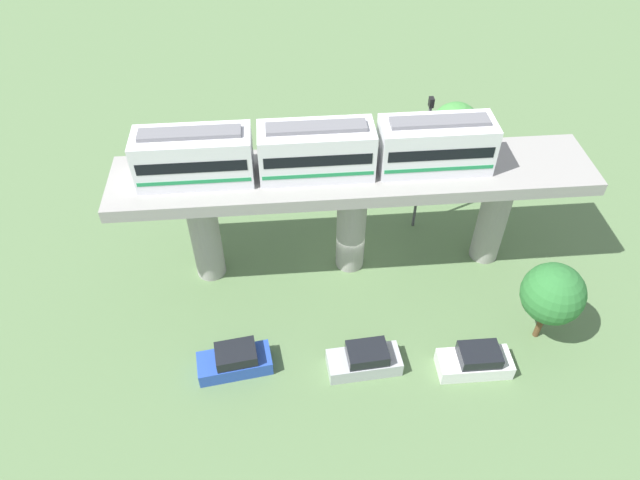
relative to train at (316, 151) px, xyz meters
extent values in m
plane|color=#5B7A4C|center=(0.00, 2.24, -9.46)|extent=(120.00, 120.00, 0.00)
cylinder|color=#999691|center=(0.00, -7.14, -5.89)|extent=(1.90, 1.90, 7.12)
cylinder|color=#999691|center=(0.00, 2.24, -5.89)|extent=(1.90, 1.90, 7.12)
cylinder|color=#999691|center=(0.00, 11.62, -5.89)|extent=(1.90, 1.90, 7.12)
cube|color=#999691|center=(0.00, 2.24, -1.93)|extent=(5.20, 28.85, 0.80)
cube|color=white|center=(0.00, -6.95, -0.03)|extent=(2.60, 6.60, 3.00)
cube|color=black|center=(0.00, -6.95, 0.22)|extent=(2.64, 6.07, 0.70)
cube|color=#1E8C4C|center=(0.00, -6.95, -0.78)|extent=(2.64, 6.34, 0.24)
cube|color=slate|center=(0.00, -6.95, 1.59)|extent=(1.10, 5.61, 0.24)
cube|color=white|center=(0.00, 0.00, -0.03)|extent=(2.60, 6.60, 3.00)
cube|color=black|center=(0.00, 0.00, 0.22)|extent=(2.64, 6.07, 0.70)
cube|color=#1E8C4C|center=(0.00, 0.00, -0.78)|extent=(2.64, 6.34, 0.24)
cube|color=slate|center=(0.00, 0.00, 1.59)|extent=(1.10, 5.61, 0.24)
cube|color=white|center=(0.00, 6.95, -0.03)|extent=(2.60, 6.60, 3.00)
cube|color=black|center=(0.00, 6.95, 0.22)|extent=(2.64, 6.07, 0.70)
cube|color=#1E8C4C|center=(0.00, 6.95, -0.78)|extent=(2.64, 6.34, 0.24)
cube|color=slate|center=(0.00, 6.95, 1.59)|extent=(1.10, 5.61, 0.24)
cube|color=white|center=(9.10, 8.35, -8.96)|extent=(1.83, 4.21, 1.00)
cube|color=black|center=(9.10, 8.50, -8.08)|extent=(1.65, 2.31, 0.76)
cube|color=#B2B5BA|center=(8.47, 2.04, -8.96)|extent=(2.09, 4.31, 1.00)
cube|color=black|center=(8.47, 2.19, -8.08)|extent=(1.80, 2.41, 0.76)
cube|color=#284CB7|center=(7.89, -5.39, -8.96)|extent=(2.34, 4.40, 1.00)
cube|color=black|center=(7.89, -5.24, -8.08)|extent=(1.93, 2.50, 0.76)
cylinder|color=brown|center=(7.04, 12.85, -8.03)|extent=(0.36, 0.36, 2.86)
sphere|color=#2D7233|center=(7.04, 12.85, -5.61)|extent=(3.60, 3.60, 3.60)
cylinder|color=brown|center=(-10.99, 11.93, -8.36)|extent=(0.36, 0.36, 2.20)
sphere|color=#479342|center=(-10.99, 11.93, -6.17)|extent=(3.95, 3.95, 3.95)
cylinder|color=#4C4C51|center=(-3.40, 7.36, -4.49)|extent=(0.20, 0.20, 9.92)
cube|color=black|center=(-3.40, 7.36, 0.77)|extent=(0.44, 0.28, 0.60)
camera|label=1|loc=(27.24, -2.10, 19.35)|focal=32.49mm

